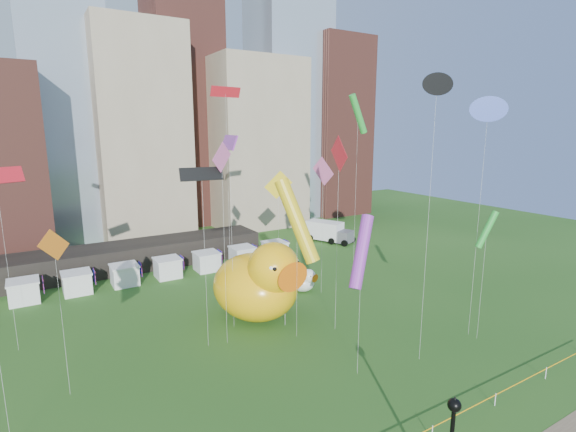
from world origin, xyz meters
TOP-DOWN VIEW (x-y plane):
  - skyline at (2.25, 61.06)m, footprint 101.00×23.00m
  - pavilion at (-4.00, 42.00)m, footprint 38.00×6.00m
  - vendor_tents at (1.02, 36.00)m, footprint 33.24×2.80m
  - big_duck at (4.98, 19.63)m, footprint 8.97×10.95m
  - small_duck at (12.46, 23.50)m, footprint 3.48×3.88m
  - seahorse_green at (6.40, 17.18)m, footprint 1.38×1.69m
  - seahorse_purple at (8.80, 21.12)m, footprint 1.40×1.73m
  - box_truck at (27.92, 39.73)m, footprint 5.55×7.88m
  - kite_0 at (4.31, 24.65)m, footprint 3.17×0.92m
  - kite_2 at (12.32, 6.65)m, footprint 1.52×0.75m
  - kite_3 at (18.63, 22.34)m, footprint 2.51×0.75m
  - kite_4 at (6.16, 14.90)m, footprint 3.09×4.21m
  - kite_6 at (-11.55, 15.85)m, footprint 1.87×1.07m
  - kite_7 at (6.84, 7.62)m, footprint 3.03×2.23m
  - kite_8 at (9.86, 14.26)m, footprint 0.60×2.96m
  - kite_9 at (0.52, 16.97)m, footprint 2.07×1.22m
  - kite_10 at (-1.02, 17.34)m, footprint 3.39×0.87m
  - kite_11 at (19.28, 6.50)m, footprint 1.95×1.12m
  - kite_12 at (12.88, 29.60)m, footprint 3.12×1.35m
  - kite_13 at (19.27, 7.35)m, footprint 1.73×1.41m
  - kite_15 at (2.30, 19.51)m, footprint 1.23×4.07m
  - kite_17 at (13.94, 22.10)m, footprint 0.60×2.95m

SIDE VIEW (x-z plane):
  - vendor_tents at x=1.02m, z-range -0.09..2.31m
  - small_duck at x=12.46m, z-range -0.11..2.60m
  - pavilion at x=-4.00m, z-range 0.00..3.20m
  - box_truck at x=27.92m, z-range 0.04..3.21m
  - seahorse_purple at x=8.80m, z-range 0.91..6.00m
  - big_duck at x=4.98m, z-range -0.32..7.60m
  - seahorse_green at x=6.40m, z-range 1.42..7.46m
  - kite_7 at x=6.84m, z-range 3.39..15.27m
  - kite_11 at x=19.28m, z-range 4.01..15.23m
  - kite_4 at x=6.16m, z-range 3.37..17.18m
  - kite_6 at x=-11.55m, z-range 4.52..16.09m
  - kite_12 at x=12.88m, z-range 4.67..17.59m
  - kite_17 at x=13.94m, z-range 5.79..20.70m
  - kite_10 at x=-1.02m, z-range 6.85..21.69m
  - kite_9 at x=0.52m, z-range 6.84..23.60m
  - kite_8 at x=9.86m, z-range 6.87..24.07m
  - kite_15 at x=2.30m, z-range 7.94..25.17m
  - kite_13 at x=19.27m, z-range 9.09..29.35m
  - kite_3 at x=18.63m, z-range 8.57..30.00m
  - kite_2 at x=12.32m, z-range 9.88..31.42m
  - kite_0 at x=4.31m, z-range 10.18..31.82m
  - skyline at x=2.25m, z-range -12.56..55.44m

